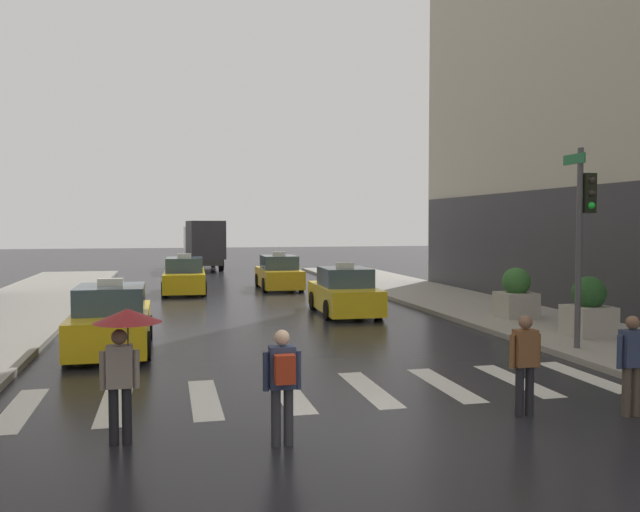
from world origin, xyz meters
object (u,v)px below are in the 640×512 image
at_px(taxi_lead, 111,321).
at_px(taxi_second, 344,293).
at_px(pedestrian_with_handbag, 633,360).
at_px(planter_near_corner, 589,309).
at_px(traffic_light_pole, 583,219).
at_px(pedestrian_plain_coat, 525,359).
at_px(taxi_fourth, 279,274).
at_px(box_truck, 204,243).
at_px(pedestrian_with_backpack, 283,378).
at_px(planter_mid_block, 516,295).
at_px(pedestrian_with_umbrella, 125,338).
at_px(taxi_third, 185,277).

xyz_separation_m(taxi_lead, taxi_second, (7.39, 5.15, 0.00)).
bearing_deg(pedestrian_with_handbag, planter_near_corner, 60.00).
relative_size(traffic_light_pole, pedestrian_plain_coat, 2.91).
xyz_separation_m(traffic_light_pole, taxi_fourth, (-4.47, 17.39, -2.53)).
relative_size(box_truck, planter_near_corner, 4.77).
height_order(taxi_second, box_truck, box_truck).
distance_m(pedestrian_with_handbag, pedestrian_plain_coat, 1.74).
bearing_deg(pedestrian_with_backpack, planter_mid_block, 46.97).
bearing_deg(pedestrian_plain_coat, pedestrian_with_handbag, -13.89).
xyz_separation_m(taxi_fourth, planter_near_corner, (5.71, -15.93, 0.15)).
relative_size(taxi_lead, pedestrian_with_umbrella, 2.35).
bearing_deg(planter_mid_block, pedestrian_plain_coat, -118.92).
bearing_deg(pedestrian_with_umbrella, taxi_second, 62.03).
height_order(taxi_lead, taxi_fourth, same).
bearing_deg(taxi_second, pedestrian_plain_coat, -91.62).
distance_m(traffic_light_pole, taxi_second, 9.32).
bearing_deg(planter_near_corner, pedestrian_with_backpack, -145.85).
distance_m(taxi_lead, pedestrian_with_umbrella, 7.40).
bearing_deg(taxi_lead, pedestrian_with_backpack, -69.74).
height_order(taxi_lead, planter_near_corner, taxi_lead).
xyz_separation_m(taxi_lead, pedestrian_with_umbrella, (0.77, -7.32, 0.79)).
height_order(traffic_light_pole, planter_near_corner, traffic_light_pole).
bearing_deg(taxi_lead, pedestrian_with_handbag, -41.74).
bearing_deg(taxi_second, traffic_light_pole, -65.66).
xyz_separation_m(traffic_light_pole, box_truck, (-7.26, 32.05, -1.41)).
bearing_deg(planter_mid_block, pedestrian_with_backpack, -133.03).
relative_size(taxi_fourth, pedestrian_with_umbrella, 2.35).
height_order(taxi_lead, pedestrian_plain_coat, taxi_lead).
bearing_deg(taxi_lead, pedestrian_with_umbrella, -84.01).
bearing_deg(taxi_second, pedestrian_with_handbag, -84.09).
height_order(taxi_fourth, planter_mid_block, taxi_fourth).
bearing_deg(taxi_second, taxi_third, 122.36).
height_order(taxi_lead, box_truck, box_truck).
distance_m(taxi_third, pedestrian_with_umbrella, 20.83).
bearing_deg(box_truck, taxi_lead, -97.51).
distance_m(pedestrian_with_umbrella, pedestrian_with_backpack, 2.31).
bearing_deg(planter_mid_block, taxi_fourth, 114.46).
xyz_separation_m(taxi_lead, planter_near_corner, (12.32, -1.56, 0.15)).
bearing_deg(pedestrian_plain_coat, planter_mid_block, 61.08).
bearing_deg(pedestrian_with_backpack, pedestrian_plain_coat, 7.84).
xyz_separation_m(box_truck, pedestrian_with_handbag, (4.90, -36.82, -0.92)).
distance_m(taxi_third, box_truck, 15.71).
xyz_separation_m(taxi_second, planter_mid_block, (4.84, -3.13, 0.15)).
distance_m(taxi_third, pedestrian_with_backpack, 21.41).
bearing_deg(planter_mid_block, taxi_lead, -170.59).
bearing_deg(pedestrian_plain_coat, taxi_fourth, 91.11).
height_order(taxi_third, pedestrian_with_umbrella, pedestrian_with_umbrella).
bearing_deg(pedestrian_with_backpack, pedestrian_with_umbrella, 164.06).
xyz_separation_m(pedestrian_with_umbrella, pedestrian_with_handbag, (7.96, -0.47, -0.58)).
bearing_deg(taxi_fourth, taxi_second, -85.20).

